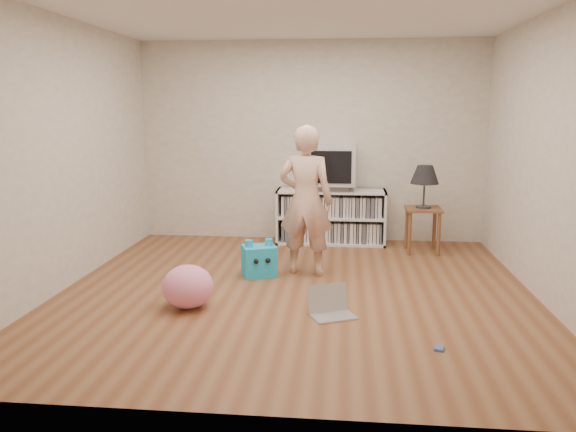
{
  "coord_description": "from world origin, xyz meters",
  "views": [
    {
      "loc": [
        0.44,
        -5.16,
        1.73
      ],
      "look_at": [
        -0.12,
        0.4,
        0.66
      ],
      "focal_mm": 35.0,
      "sensor_mm": 36.0,
      "label": 1
    }
  ],
  "objects_px": {
    "plush_blue": "(259,260)",
    "media_unit": "(331,216)",
    "dvd_deck": "(331,187)",
    "table_lamp": "(425,176)",
    "side_table": "(423,219)",
    "plush_pink": "(188,287)",
    "crt_tv": "(332,165)",
    "person": "(306,201)",
    "laptop": "(330,307)"
  },
  "relations": [
    {
      "from": "plush_blue",
      "to": "media_unit",
      "type": "bearing_deg",
      "value": 44.39
    },
    {
      "from": "dvd_deck",
      "to": "table_lamp",
      "type": "relative_size",
      "value": 0.87
    },
    {
      "from": "dvd_deck",
      "to": "side_table",
      "type": "distance_m",
      "value": 1.22
    },
    {
      "from": "table_lamp",
      "to": "plush_pink",
      "type": "relative_size",
      "value": 1.14
    },
    {
      "from": "crt_tv",
      "to": "plush_blue",
      "type": "distance_m",
      "value": 1.9
    },
    {
      "from": "crt_tv",
      "to": "plush_blue",
      "type": "xyz_separation_m",
      "value": [
        -0.71,
        -1.55,
        -0.85
      ]
    },
    {
      "from": "dvd_deck",
      "to": "crt_tv",
      "type": "height_order",
      "value": "crt_tv"
    },
    {
      "from": "person",
      "to": "laptop",
      "type": "distance_m",
      "value": 1.43
    },
    {
      "from": "laptop",
      "to": "plush_blue",
      "type": "distance_m",
      "value": 1.33
    },
    {
      "from": "dvd_deck",
      "to": "person",
      "type": "distance_m",
      "value": 1.45
    },
    {
      "from": "laptop",
      "to": "person",
      "type": "bearing_deg",
      "value": 79.41
    },
    {
      "from": "dvd_deck",
      "to": "plush_blue",
      "type": "relative_size",
      "value": 1.09
    },
    {
      "from": "dvd_deck",
      "to": "crt_tv",
      "type": "xyz_separation_m",
      "value": [
        0.0,
        -0.0,
        0.29
      ]
    },
    {
      "from": "crt_tv",
      "to": "table_lamp",
      "type": "distance_m",
      "value": 1.18
    },
    {
      "from": "plush_blue",
      "to": "person",
      "type": "bearing_deg",
      "value": -6.59
    },
    {
      "from": "table_lamp",
      "to": "person",
      "type": "bearing_deg",
      "value": -142.03
    },
    {
      "from": "laptop",
      "to": "plush_pink",
      "type": "height_order",
      "value": "plush_pink"
    },
    {
      "from": "plush_blue",
      "to": "plush_pink",
      "type": "xyz_separation_m",
      "value": [
        -0.48,
        -1.01,
        0.03
      ]
    },
    {
      "from": "person",
      "to": "laptop",
      "type": "bearing_deg",
      "value": 113.63
    },
    {
      "from": "dvd_deck",
      "to": "laptop",
      "type": "height_order",
      "value": "dvd_deck"
    },
    {
      "from": "laptop",
      "to": "plush_blue",
      "type": "height_order",
      "value": "plush_blue"
    },
    {
      "from": "laptop",
      "to": "plush_blue",
      "type": "xyz_separation_m",
      "value": [
        -0.78,
        1.07,
        0.1
      ]
    },
    {
      "from": "plush_blue",
      "to": "plush_pink",
      "type": "distance_m",
      "value": 1.12
    },
    {
      "from": "crt_tv",
      "to": "side_table",
      "type": "bearing_deg",
      "value": -18.08
    },
    {
      "from": "table_lamp",
      "to": "plush_blue",
      "type": "xyz_separation_m",
      "value": [
        -1.83,
        -1.18,
        -0.78
      ]
    },
    {
      "from": "dvd_deck",
      "to": "crt_tv",
      "type": "distance_m",
      "value": 0.29
    },
    {
      "from": "dvd_deck",
      "to": "person",
      "type": "relative_size",
      "value": 0.29
    },
    {
      "from": "dvd_deck",
      "to": "plush_blue",
      "type": "bearing_deg",
      "value": -114.56
    },
    {
      "from": "media_unit",
      "to": "person",
      "type": "xyz_separation_m",
      "value": [
        -0.23,
        -1.44,
        0.44
      ]
    },
    {
      "from": "table_lamp",
      "to": "plush_blue",
      "type": "distance_m",
      "value": 2.31
    },
    {
      "from": "dvd_deck",
      "to": "table_lamp",
      "type": "xyz_separation_m",
      "value": [
        1.12,
        -0.37,
        0.21
      ]
    },
    {
      "from": "dvd_deck",
      "to": "plush_blue",
      "type": "height_order",
      "value": "dvd_deck"
    },
    {
      "from": "side_table",
      "to": "table_lamp",
      "type": "relative_size",
      "value": 1.07
    },
    {
      "from": "side_table",
      "to": "person",
      "type": "bearing_deg",
      "value": -142.03
    },
    {
      "from": "media_unit",
      "to": "side_table",
      "type": "distance_m",
      "value": 1.19
    },
    {
      "from": "plush_blue",
      "to": "table_lamp",
      "type": "bearing_deg",
      "value": 11.56
    },
    {
      "from": "media_unit",
      "to": "table_lamp",
      "type": "bearing_deg",
      "value": -18.95
    },
    {
      "from": "dvd_deck",
      "to": "person",
      "type": "height_order",
      "value": "person"
    },
    {
      "from": "media_unit",
      "to": "dvd_deck",
      "type": "distance_m",
      "value": 0.39
    },
    {
      "from": "laptop",
      "to": "plush_pink",
      "type": "xyz_separation_m",
      "value": [
        -1.26,
        0.06,
        0.12
      ]
    },
    {
      "from": "media_unit",
      "to": "laptop",
      "type": "bearing_deg",
      "value": -88.55
    },
    {
      "from": "laptop",
      "to": "media_unit",
      "type": "bearing_deg",
      "value": 66.89
    },
    {
      "from": "side_table",
      "to": "plush_pink",
      "type": "height_order",
      "value": "side_table"
    },
    {
      "from": "media_unit",
      "to": "crt_tv",
      "type": "distance_m",
      "value": 0.67
    },
    {
      "from": "table_lamp",
      "to": "plush_pink",
      "type": "bearing_deg",
      "value": -136.53
    },
    {
      "from": "laptop",
      "to": "table_lamp",
      "type": "bearing_deg",
      "value": 40.31
    },
    {
      "from": "dvd_deck",
      "to": "laptop",
      "type": "xyz_separation_m",
      "value": [
        0.07,
        -2.62,
        -0.67
      ]
    },
    {
      "from": "side_table",
      "to": "person",
      "type": "relative_size",
      "value": 0.35
    },
    {
      "from": "media_unit",
      "to": "side_table",
      "type": "relative_size",
      "value": 2.55
    },
    {
      "from": "media_unit",
      "to": "person",
      "type": "bearing_deg",
      "value": -99.09
    }
  ]
}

